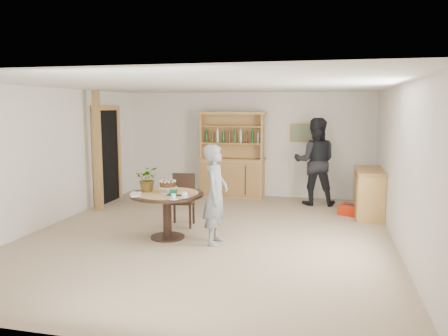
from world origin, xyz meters
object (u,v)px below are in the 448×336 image
(teen_boy, at_px, (216,195))
(adult_person, at_px, (315,162))
(dining_chair, at_px, (183,196))
(hutch, at_px, (232,168))
(dining_table, at_px, (167,202))
(sideboard, at_px, (369,193))
(red_suitcase, at_px, (356,210))

(teen_boy, xyz_separation_m, adult_person, (1.43, 3.23, 0.17))
(dining_chair, xyz_separation_m, teen_boy, (0.86, -0.93, 0.25))
(hutch, xyz_separation_m, dining_table, (-0.32, -3.55, -0.08))
(adult_person, bearing_deg, dining_table, 50.07)
(sideboard, bearing_deg, dining_table, -145.54)
(teen_boy, xyz_separation_m, red_suitcase, (2.27, 2.41, -0.69))
(dining_table, xyz_separation_m, dining_chair, (-0.01, 0.83, -0.07))
(sideboard, height_order, dining_chair, dining_chair)
(dining_chair, relative_size, teen_boy, 0.60)
(hutch, relative_size, teen_boy, 1.29)
(sideboard, distance_m, adult_person, 1.45)
(dining_table, relative_size, teen_boy, 0.76)
(sideboard, relative_size, dining_table, 1.05)
(teen_boy, relative_size, red_suitcase, 2.25)
(dining_table, relative_size, red_suitcase, 1.71)
(hutch, distance_m, dining_chair, 2.75)
(hutch, distance_m, sideboard, 3.29)
(dining_table, distance_m, dining_chair, 0.83)
(dining_table, height_order, red_suitcase, dining_table)
(hutch, distance_m, teen_boy, 3.69)
(adult_person, bearing_deg, red_suitcase, 131.81)
(dining_table, xyz_separation_m, red_suitcase, (3.12, 2.31, -0.50))
(teen_boy, bearing_deg, red_suitcase, -43.20)
(dining_table, bearing_deg, hutch, 84.78)
(dining_chair, height_order, teen_boy, teen_boy)
(dining_chair, bearing_deg, hutch, 75.51)
(dining_table, relative_size, adult_person, 0.62)
(sideboard, relative_size, teen_boy, 0.80)
(dining_table, xyz_separation_m, adult_person, (2.28, 3.13, 0.36))
(dining_chair, xyz_separation_m, adult_person, (2.29, 2.30, 0.43))
(dining_chair, bearing_deg, dining_table, -96.76)
(dining_chair, height_order, red_suitcase, dining_chair)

